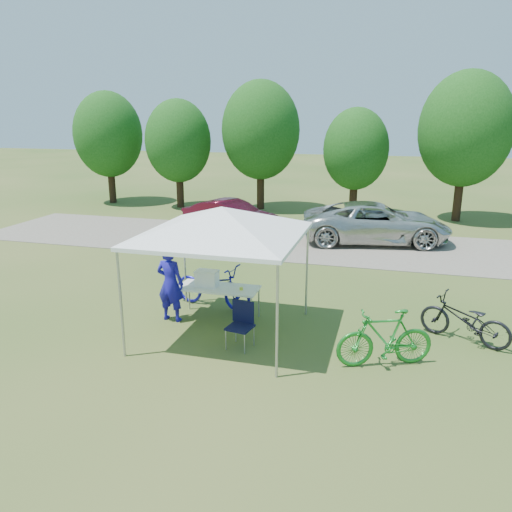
{
  "coord_description": "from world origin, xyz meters",
  "views": [
    {
      "loc": [
        3.26,
        -9.24,
        4.49
      ],
      "look_at": [
        0.16,
        2.0,
        1.17
      ],
      "focal_mm": 35.0,
      "sensor_mm": 36.0,
      "label": 1
    }
  ],
  "objects": [
    {
      "name": "bike_green",
      "position": [
        3.31,
        -0.54,
        0.55
      ],
      "size": [
        1.88,
        1.16,
        1.09
      ],
      "primitive_type": "imported",
      "rotation": [
        0.0,
        0.0,
        -1.19
      ],
      "color": "#1D8228",
      "rests_on": "ground"
    },
    {
      "name": "minivan",
      "position": [
        2.76,
        8.86,
        0.74
      ],
      "size": [
        5.57,
        3.33,
        1.45
      ],
      "primitive_type": "imported",
      "rotation": [
        0.0,
        0.0,
        1.76
      ],
      "color": "silver",
      "rests_on": "gravel_strip"
    },
    {
      "name": "ground",
      "position": [
        0.0,
        0.0,
        0.0
      ],
      "size": [
        100.0,
        100.0,
        0.0
      ],
      "primitive_type": "plane",
      "color": "#2D5119",
      "rests_on": "ground"
    },
    {
      "name": "canopy",
      "position": [
        0.0,
        0.0,
        2.65
      ],
      "size": [
        4.53,
        4.53,
        3.0
      ],
      "color": "#A5A5AA",
      "rests_on": "ground"
    },
    {
      "name": "gravel_strip",
      "position": [
        0.0,
        8.0,
        0.01
      ],
      "size": [
        24.0,
        5.0,
        0.02
      ],
      "primitive_type": "cube",
      "color": "gray",
      "rests_on": "ground"
    },
    {
      "name": "treeline",
      "position": [
        -0.29,
        14.05,
        3.53
      ],
      "size": [
        24.89,
        4.28,
        6.3
      ],
      "color": "#382314",
      "rests_on": "ground"
    },
    {
      "name": "cyclist",
      "position": [
        -1.37,
        0.37,
        0.87
      ],
      "size": [
        0.67,
        0.47,
        1.75
      ],
      "primitive_type": "imported",
      "rotation": [
        0.0,
        0.0,
        3.06
      ],
      "color": "#1914A4",
      "rests_on": "ground"
    },
    {
      "name": "folding_chair",
      "position": [
        0.53,
        -0.45,
        0.54
      ],
      "size": [
        0.54,
        0.56,
        0.92
      ],
      "rotation": [
        0.0,
        0.0,
        -0.18
      ],
      "color": "black",
      "rests_on": "ground"
    },
    {
      "name": "folding_table",
      "position": [
        -0.38,
        0.76,
        0.7
      ],
      "size": [
        1.82,
        0.76,
        0.75
      ],
      "color": "white",
      "rests_on": "ground"
    },
    {
      "name": "ice_cream_cup",
      "position": [
        0.18,
        0.71,
        0.78
      ],
      "size": [
        0.08,
        0.08,
        0.06
      ],
      "primitive_type": "cylinder",
      "color": "#C0CE30",
      "rests_on": "folding_table"
    },
    {
      "name": "bike_blue",
      "position": [
        -0.74,
        1.38,
        0.54
      ],
      "size": [
        2.14,
        1.11,
        1.07
      ],
      "primitive_type": "imported",
      "rotation": [
        0.0,
        0.0,
        1.37
      ],
      "color": "#1612A6",
      "rests_on": "ground"
    },
    {
      "name": "bike_dark",
      "position": [
        4.85,
        0.91,
        0.48
      ],
      "size": [
        1.92,
        1.34,
        0.96
      ],
      "primitive_type": "imported",
      "rotation": [
        0.0,
        0.0,
        -2.0
      ],
      "color": "black",
      "rests_on": "ground"
    },
    {
      "name": "cooler",
      "position": [
        -0.65,
        0.76,
        0.93
      ],
      "size": [
        0.5,
        0.34,
        0.36
      ],
      "color": "white",
      "rests_on": "folding_table"
    },
    {
      "name": "sedan",
      "position": [
        -2.69,
        8.76,
        0.67
      ],
      "size": [
        4.15,
        2.45,
        1.29
      ],
      "primitive_type": "imported",
      "rotation": [
        0.0,
        0.0,
        1.28
      ],
      "color": "#490C1A",
      "rests_on": "gravel_strip"
    }
  ]
}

